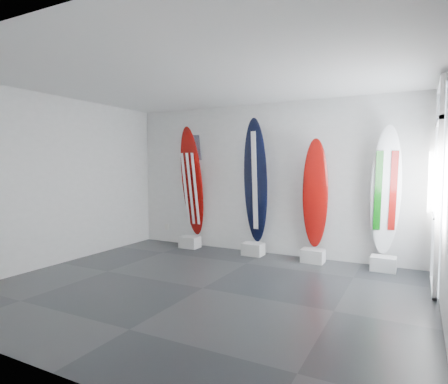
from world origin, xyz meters
The scene contains 15 objects.
floor centered at (0.00, 0.00, 0.00)m, with size 6.00×6.00×0.00m, color black.
ceiling centered at (0.00, 0.00, 3.00)m, with size 6.00×6.00×0.00m, color white.
wall_back centered at (0.00, 2.50, 1.50)m, with size 6.00×6.00×0.00m, color silver.
wall_front centered at (0.00, -2.50, 1.50)m, with size 6.00×6.00×0.00m, color silver.
wall_left centered at (-3.00, 0.00, 1.50)m, with size 5.00×5.00×0.00m, color silver.
display_block_usa centered at (-1.62, 2.18, 0.12)m, with size 0.40×0.30×0.24m, color silver.
surfboard_usa centered at (-1.62, 2.28, 1.41)m, with size 0.54×0.08×2.37m, color #7B0806.
display_block_navy centered at (-0.14, 2.18, 0.12)m, with size 0.40×0.30×0.24m, color silver.
surfboard_navy centered at (-0.14, 2.28, 1.47)m, with size 0.56×0.08×2.46m, color black.
display_block_swiss centered at (1.04, 2.18, 0.12)m, with size 0.40×0.30×0.24m, color silver.
surfboard_swiss centered at (1.04, 2.28, 1.25)m, with size 0.46×0.08×2.03m, color #7B0806.
display_block_italy centered at (2.23, 2.18, 0.12)m, with size 0.40×0.30×0.24m, color silver.
surfboard_italy centered at (2.23, 2.28, 1.34)m, with size 0.50×0.08×2.21m, color white.
wall_outlet centered at (-2.45, 2.48, 0.35)m, with size 0.09×0.02×0.13m, color silver.
glass_door centered at (2.97, 1.55, 1.43)m, with size 0.12×1.16×2.85m, color white, non-canonical shape.
Camera 1 is at (2.71, -4.54, 1.76)m, focal length 30.00 mm.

